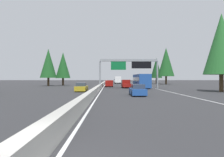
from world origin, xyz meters
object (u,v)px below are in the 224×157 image
Objects in this scene: sign_gantry_overhead at (130,65)px; conifer_left_mid at (63,65)px; sedan_mid_right at (115,81)px; conifer_right_far at (156,68)px; oncoming_near at (82,87)px; minivan_mid_left at (109,83)px; conifer_right_near at (221,44)px; box_truck_distant_b at (118,80)px; pickup_near_center at (126,84)px; conifer_right_mid at (166,62)px; bus_near_right at (141,80)px; sedan_far_left at (138,90)px; conifer_left_near at (48,63)px.

sign_gantry_overhead is 26.94m from conifer_left_mid.
conifer_right_far is at bearing -159.41° from sedan_mid_right.
sedan_mid_right is 0.43× the size of conifer_left_mid.
sign_gantry_overhead reaches higher than oncoming_near.
sign_gantry_overhead is at bearing -154.90° from minivan_mid_left.
conifer_left_mid is (19.48, 18.58, 1.15)m from sign_gantry_overhead.
conifer_right_near is at bearing -170.65° from sedan_mid_right.
box_truck_distant_b is 32.67m from minivan_mid_left.
conifer_right_far is at bearing -23.10° from pickup_near_center.
oncoming_near is 0.43× the size of conifer_left_mid.
minivan_mid_left is 0.38× the size of conifer_right_near.
conifer_right_far is (8.40, 1.65, -1.81)m from conifer_right_mid.
conifer_right_far reaches higher than box_truck_distant_b.
conifer_left_mid is (16.47, 21.55, 4.46)m from bus_near_right.
oncoming_near is at bearing 147.79° from conifer_right_mid.
sedan_far_left is at bearing -179.84° from box_truck_distant_b.
sign_gantry_overhead reaches higher than sedan_mid_right.
conifer_left_near reaches higher than sign_gantry_overhead.
box_truck_distant_b is (41.84, 0.86, -3.42)m from sign_gantry_overhead.
pickup_near_center is 1.27× the size of oncoming_near.
conifer_right_near is at bearing -125.06° from conifer_left_near.
bus_near_right is 1.08× the size of conifer_left_near.
pickup_near_center reaches higher than sedan_mid_right.
conifer_right_mid is 36.89m from conifer_left_mid.
conifer_right_mid is (-10.80, -17.25, 6.53)m from box_truck_distant_b.
box_truck_distant_b is at bearing 5.62° from bus_near_right.
sedan_mid_right is 39.00m from box_truck_distant_b.
pickup_near_center is 0.42× the size of conifer_right_mid.
sedan_far_left is 21.55m from pickup_near_center.
conifer_right_mid is at bearing -27.84° from sign_gantry_overhead.
conifer_left_near is at bearing 64.31° from bus_near_right.
sedan_far_left is 0.38× the size of bus_near_right.
sedan_far_left is 39.16m from conifer_left_near.
box_truck_distant_b is 0.80× the size of conifer_left_near.
sedan_far_left is 0.88× the size of minivan_mid_left.
pickup_near_center is 0.43× the size of conifer_right_near.
conifer_right_near is (-14.24, -14.62, 6.99)m from pickup_near_center.
sedan_far_left is at bearing -172.20° from minivan_mid_left.
conifer_left_mid is (-19.96, 33.32, -0.15)m from conifer_right_far.
oncoming_near is 27.92m from conifer_left_near.
conifer_right_near reaches higher than conifer_left_mid.
box_truck_distant_b is 21.38m from conifer_right_mid.
conifer_right_near reaches higher than box_truck_distant_b.
minivan_mid_left is (9.37, 4.39, -4.08)m from sign_gantry_overhead.
oncoming_near is (-18.69, 4.64, -0.27)m from minivan_mid_left.
sign_gantry_overhead is 2.88× the size of oncoming_near.
sedan_far_left and sedan_mid_right have the same top height.
sedan_far_left is 1.00× the size of oncoming_near.
conifer_left_mid reaches higher than box_truck_distant_b.
conifer_left_mid is at bearing 108.30° from conifer_right_mid.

